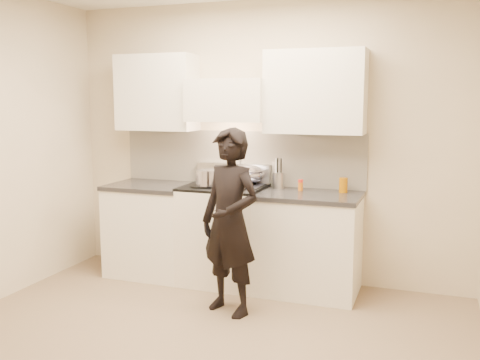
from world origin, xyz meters
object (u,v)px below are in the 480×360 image
(wok, at_px, (249,174))
(utensil_crock, at_px, (278,179))
(stove, at_px, (224,234))
(person, at_px, (230,222))
(counter_right, at_px, (308,243))

(wok, relative_size, utensil_crock, 1.39)
(stove, distance_m, wok, 0.62)
(person, bearing_deg, utensil_crock, 99.77)
(counter_right, bearing_deg, wok, 167.09)
(utensil_crock, relative_size, person, 0.19)
(counter_right, xyz_separation_m, utensil_crock, (-0.34, 0.17, 0.55))
(utensil_crock, bearing_deg, wok, -175.12)
(stove, relative_size, person, 0.63)
(stove, bearing_deg, person, -64.74)
(stove, bearing_deg, wok, 35.91)
(stove, relative_size, counter_right, 1.04)
(utensil_crock, bearing_deg, person, -100.91)
(wok, xyz_separation_m, person, (0.13, -0.83, -0.28))
(counter_right, relative_size, wok, 2.28)
(stove, xyz_separation_m, person, (0.33, -0.69, 0.29))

